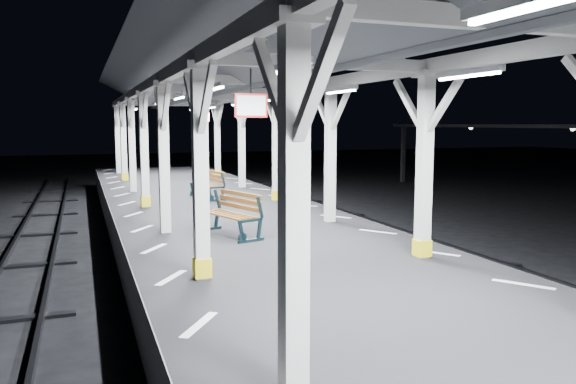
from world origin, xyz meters
TOP-DOWN VIEW (x-y plane):
  - ground at (0.00, 0.00)m, footprint 120.00×120.00m
  - platform at (0.00, 0.00)m, footprint 6.00×50.00m
  - hazard_stripes_left at (-2.45, 0.00)m, footprint 1.00×48.00m
  - hazard_stripes_right at (2.45, 0.00)m, footprint 1.00×48.00m
  - canopy at (0.00, -0.01)m, footprint 5.40×49.00m
  - bench_mid at (-0.68, 5.16)m, footprint 1.14×1.83m
  - bench_far at (0.18, 11.37)m, footprint 0.88×1.72m

SIDE VIEW (x-z plane):
  - ground at x=0.00m, z-range 0.00..0.00m
  - platform at x=0.00m, z-range 0.00..1.00m
  - hazard_stripes_left at x=-2.45m, z-range 1.00..1.01m
  - hazard_stripes_right at x=2.45m, z-range 1.00..1.01m
  - bench_far at x=0.18m, z-range 1.03..1.92m
  - bench_mid at x=-0.68m, z-range 1.03..1.97m
  - canopy at x=0.00m, z-range 2.23..6.88m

